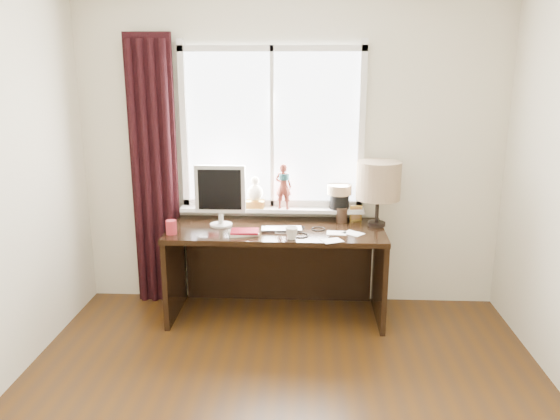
# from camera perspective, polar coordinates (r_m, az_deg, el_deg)

# --- Properties ---
(wall_back) EXTENTS (3.50, 0.00, 2.60)m
(wall_back) POSITION_cam_1_polar(r_m,az_deg,el_deg) (4.54, 1.11, 6.07)
(wall_back) COLOR beige
(wall_back) RESTS_ON ground
(laptop) EXTENTS (0.33, 0.22, 0.02)m
(laptop) POSITION_cam_1_polar(r_m,az_deg,el_deg) (4.24, 0.21, -2.02)
(laptop) COLOR silver
(laptop) RESTS_ON desk
(mug) EXTENTS (0.13, 0.13, 0.10)m
(mug) POSITION_cam_1_polar(r_m,az_deg,el_deg) (4.03, 1.23, -2.39)
(mug) COLOR white
(mug) RESTS_ON desk
(red_cup) EXTENTS (0.08, 0.08, 0.11)m
(red_cup) POSITION_cam_1_polar(r_m,az_deg,el_deg) (4.23, -11.29, -1.77)
(red_cup) COLOR maroon
(red_cup) RESTS_ON desk
(window) EXTENTS (1.52, 0.21, 1.40)m
(window) POSITION_cam_1_polar(r_m,az_deg,el_deg) (4.50, -0.70, 6.04)
(window) COLOR white
(window) RESTS_ON ground
(curtain) EXTENTS (0.38, 0.09, 2.25)m
(curtain) POSITION_cam_1_polar(r_m,az_deg,el_deg) (4.65, -13.03, 3.60)
(curtain) COLOR black
(curtain) RESTS_ON floor
(desk) EXTENTS (1.70, 0.70, 0.75)m
(desk) POSITION_cam_1_polar(r_m,az_deg,el_deg) (4.47, -0.34, -4.56)
(desk) COLOR black
(desk) RESTS_ON floor
(monitor) EXTENTS (0.40, 0.18, 0.49)m
(monitor) POSITION_cam_1_polar(r_m,az_deg,el_deg) (4.33, -6.27, 1.90)
(monitor) COLOR beige
(monitor) RESTS_ON desk
(notebook_stack) EXTENTS (0.25, 0.21, 0.03)m
(notebook_stack) POSITION_cam_1_polar(r_m,az_deg,el_deg) (4.16, -3.78, -2.34)
(notebook_stack) COLOR beige
(notebook_stack) RESTS_ON desk
(brush_holder) EXTENTS (0.09, 0.09, 0.25)m
(brush_holder) POSITION_cam_1_polar(r_m,az_deg,el_deg) (4.49, 6.47, -0.51)
(brush_holder) COLOR black
(brush_holder) RESTS_ON desk
(icon_frame) EXTENTS (0.10, 0.04, 0.13)m
(icon_frame) POSITION_cam_1_polar(r_m,az_deg,el_deg) (4.54, 7.93, -0.34)
(icon_frame) COLOR gold
(icon_frame) RESTS_ON desk
(table_lamp) EXTENTS (0.35, 0.35, 0.52)m
(table_lamp) POSITION_cam_1_polar(r_m,az_deg,el_deg) (4.36, 10.24, 2.97)
(table_lamp) COLOR black
(table_lamp) RESTS_ON desk
(loose_papers) EXTENTS (0.35, 0.36, 0.00)m
(loose_papers) POSITION_cam_1_polar(r_m,az_deg,el_deg) (4.14, 6.36, -2.67)
(loose_papers) COLOR white
(loose_papers) RESTS_ON desk
(desk_cables) EXTENTS (0.29, 0.35, 0.01)m
(desk_cables) POSITION_cam_1_polar(r_m,az_deg,el_deg) (4.22, 2.67, -2.23)
(desk_cables) COLOR black
(desk_cables) RESTS_ON desk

